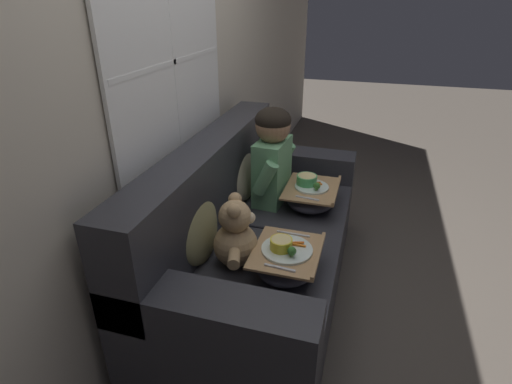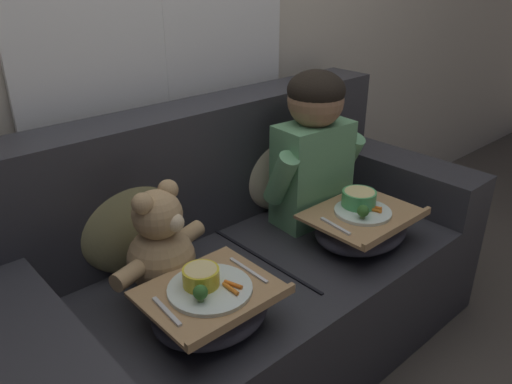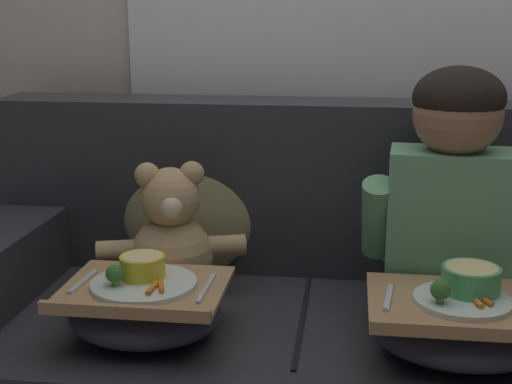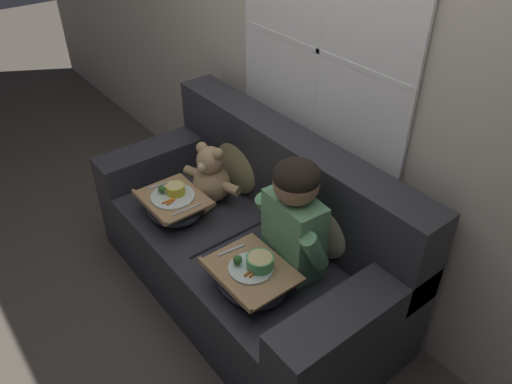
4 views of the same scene
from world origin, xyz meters
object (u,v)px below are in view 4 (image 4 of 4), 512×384
(throw_pillow_behind_teddy, at_px, (239,160))
(lap_tray_child, at_px, (251,277))
(throw_pillow_behind_child, at_px, (324,220))
(child_figure, at_px, (294,212))
(lap_tray_teddy, at_px, (174,205))
(couch, at_px, (251,244))
(teddy_bear, at_px, (211,177))

(throw_pillow_behind_teddy, xyz_separation_m, lap_tray_child, (0.71, -0.46, -0.12))
(throw_pillow_behind_child, height_order, throw_pillow_behind_teddy, throw_pillow_behind_teddy)
(child_figure, bearing_deg, throw_pillow_behind_teddy, 163.97)
(lap_tray_teddy, bearing_deg, child_figure, 19.81)
(child_figure, distance_m, lap_tray_teddy, 0.80)
(lap_tray_child, height_order, lap_tray_teddy, lap_tray_child)
(couch, distance_m, lap_tray_child, 0.49)
(couch, distance_m, lap_tray_teddy, 0.49)
(child_figure, xyz_separation_m, lap_tray_child, (0.00, -0.25, -0.26))
(lap_tray_teddy, bearing_deg, throw_pillow_behind_child, 32.91)
(throw_pillow_behind_child, height_order, teddy_bear, throw_pillow_behind_child)
(couch, xyz_separation_m, lap_tray_teddy, (-0.36, -0.27, 0.19))
(throw_pillow_behind_child, xyz_separation_m, teddy_bear, (-0.71, -0.21, -0.04))
(throw_pillow_behind_teddy, bearing_deg, lap_tray_teddy, -90.09)
(throw_pillow_behind_teddy, distance_m, lap_tray_child, 0.85)
(throw_pillow_behind_child, height_order, lap_tray_teddy, throw_pillow_behind_child)
(lap_tray_child, bearing_deg, child_figure, 90.23)
(throw_pillow_behind_child, relative_size, lap_tray_teddy, 1.13)
(couch, bearing_deg, throw_pillow_behind_child, 27.69)
(throw_pillow_behind_child, xyz_separation_m, throw_pillow_behind_teddy, (-0.71, 0.00, 0.00))
(teddy_bear, xyz_separation_m, lap_tray_teddy, (-0.00, -0.25, -0.08))
(couch, relative_size, teddy_bear, 4.76)
(teddy_bear, bearing_deg, throw_pillow_behind_child, 16.34)
(teddy_bear, xyz_separation_m, lap_tray_child, (0.71, -0.25, -0.08))
(couch, bearing_deg, lap_tray_child, -37.44)
(throw_pillow_behind_teddy, bearing_deg, throw_pillow_behind_child, 0.00)
(teddy_bear, bearing_deg, throw_pillow_behind_teddy, 90.39)
(throw_pillow_behind_teddy, distance_m, teddy_bear, 0.21)
(couch, relative_size, throw_pillow_behind_child, 4.44)
(lap_tray_teddy, bearing_deg, teddy_bear, 89.52)
(child_figure, bearing_deg, lap_tray_child, -89.77)
(throw_pillow_behind_teddy, distance_m, lap_tray_teddy, 0.48)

